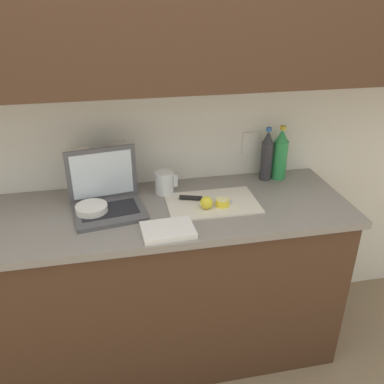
# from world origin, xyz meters

# --- Properties ---
(ground_plane) EXTENTS (12.00, 12.00, 0.00)m
(ground_plane) POSITION_xyz_m (0.00, 0.00, 0.00)
(ground_plane) COLOR #847056
(ground_plane) RESTS_ON ground
(wall_back) EXTENTS (5.20, 0.38, 2.60)m
(wall_back) POSITION_xyz_m (0.00, 0.23, 1.56)
(wall_back) COLOR white
(wall_back) RESTS_ON ground_plane
(counter_unit) EXTENTS (1.89, 0.61, 0.90)m
(counter_unit) POSITION_xyz_m (-0.02, 0.00, 0.46)
(counter_unit) COLOR #472D1E
(counter_unit) RESTS_ON ground_plane
(laptop) EXTENTS (0.36, 0.31, 0.27)m
(laptop) POSITION_xyz_m (-0.20, 0.05, 0.96)
(laptop) COLOR #515156
(laptop) RESTS_ON counter_unit
(cutting_board) EXTENTS (0.43, 0.28, 0.01)m
(cutting_board) POSITION_xyz_m (0.29, -0.00, 0.90)
(cutting_board) COLOR silver
(cutting_board) RESTS_ON counter_unit
(knife) EXTENTS (0.25, 0.11, 0.02)m
(knife) POSITION_xyz_m (0.23, 0.04, 0.91)
(knife) COLOR silver
(knife) RESTS_ON cutting_board
(lemon_half_cut) EXTENTS (0.07, 0.07, 0.03)m
(lemon_half_cut) POSITION_xyz_m (0.33, -0.04, 0.92)
(lemon_half_cut) COLOR yellow
(lemon_half_cut) RESTS_ON cutting_board
(lemon_whole_beside) EXTENTS (0.06, 0.06, 0.06)m
(lemon_whole_beside) POSITION_xyz_m (0.25, -0.05, 0.93)
(lemon_whole_beside) COLOR yellow
(lemon_whole_beside) RESTS_ON cutting_board
(bottle_green_soda) EXTENTS (0.06, 0.06, 0.29)m
(bottle_green_soda) POSITION_xyz_m (0.64, 0.22, 1.03)
(bottle_green_soda) COLOR #333338
(bottle_green_soda) RESTS_ON counter_unit
(bottle_oil_tall) EXTENTS (0.08, 0.08, 0.29)m
(bottle_oil_tall) POSITION_xyz_m (0.72, 0.22, 1.03)
(bottle_oil_tall) COLOR #2D934C
(bottle_oil_tall) RESTS_ON counter_unit
(measuring_cup) EXTENTS (0.11, 0.09, 0.11)m
(measuring_cup) POSITION_xyz_m (0.09, 0.16, 0.95)
(measuring_cup) COLOR silver
(measuring_cup) RESTS_ON counter_unit
(bowl_white) EXTENTS (0.14, 0.14, 0.05)m
(bowl_white) POSITION_xyz_m (-0.27, 0.00, 0.92)
(bowl_white) COLOR white
(bowl_white) RESTS_ON counter_unit
(paper_towel_roll) EXTENTS (0.11, 0.11, 0.24)m
(paper_towel_roll) POSITION_xyz_m (-0.31, 0.21, 1.02)
(paper_towel_roll) COLOR white
(paper_towel_roll) RESTS_ON counter_unit
(dish_towel) EXTENTS (0.23, 0.17, 0.02)m
(dish_towel) POSITION_xyz_m (0.05, -0.21, 0.91)
(dish_towel) COLOR white
(dish_towel) RESTS_ON counter_unit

